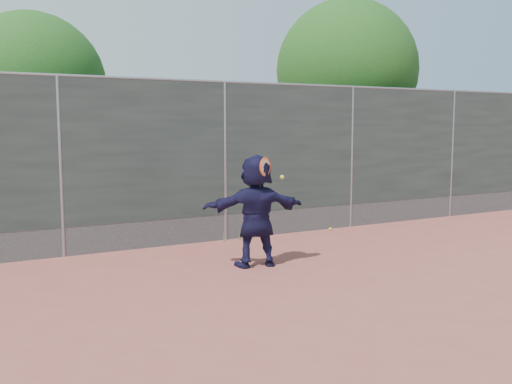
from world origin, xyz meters
name	(u,v)px	position (x,y,z in m)	size (l,w,h in m)	color
ground	(333,284)	(0.00, 0.00, 0.00)	(80.00, 80.00, 0.00)	#9E4C42
player	(256,211)	(-0.45, 1.42, 0.88)	(1.62, 0.52, 1.75)	#161438
ball_ground	(330,229)	(2.33, 3.31, 0.03)	(0.07, 0.07, 0.07)	gold
fence	(225,158)	(0.00, 3.50, 1.58)	(20.00, 0.06, 3.03)	#38423D
swing_action	(267,169)	(-0.37, 1.22, 1.53)	(0.49, 0.16, 0.51)	#DB4414
tree_right	(351,75)	(4.68, 5.75, 3.49)	(3.78, 3.60, 5.39)	#382314
tree_left	(40,89)	(-2.85, 6.55, 2.94)	(3.15, 3.00, 4.53)	#382314
weed_clump	(242,232)	(0.29, 3.38, 0.13)	(0.68, 0.07, 0.30)	#387226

